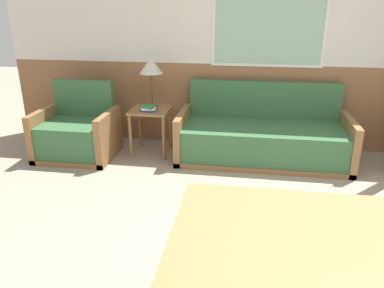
{
  "coord_description": "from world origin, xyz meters",
  "views": [
    {
      "loc": [
        -0.38,
        -2.21,
        1.83
      ],
      "look_at": [
        -0.89,
        1.03,
        0.57
      ],
      "focal_mm": 35.0,
      "sensor_mm": 36.0,
      "label": 1
    }
  ],
  "objects_px": {
    "side_table": "(151,118)",
    "table_lamp": "(151,66)",
    "armchair": "(77,135)",
    "dining_table": "(338,254)",
    "couch": "(262,138)"
  },
  "relations": [
    {
      "from": "armchair",
      "to": "side_table",
      "type": "height_order",
      "value": "armchair"
    },
    {
      "from": "couch",
      "to": "armchair",
      "type": "xyz_separation_m",
      "value": [
        -2.27,
        -0.25,
        0.01
      ]
    },
    {
      "from": "couch",
      "to": "dining_table",
      "type": "height_order",
      "value": "couch"
    },
    {
      "from": "side_table",
      "to": "table_lamp",
      "type": "relative_size",
      "value": 0.94
    },
    {
      "from": "armchair",
      "to": "table_lamp",
      "type": "distance_m",
      "value": 1.24
    },
    {
      "from": "table_lamp",
      "to": "dining_table",
      "type": "xyz_separation_m",
      "value": [
        1.66,
        -2.86,
        -0.39
      ]
    },
    {
      "from": "side_table",
      "to": "armchair",
      "type": "bearing_deg",
      "value": -164.55
    },
    {
      "from": "couch",
      "to": "side_table",
      "type": "distance_m",
      "value": 1.4
    },
    {
      "from": "couch",
      "to": "armchair",
      "type": "bearing_deg",
      "value": -173.74
    },
    {
      "from": "armchair",
      "to": "dining_table",
      "type": "height_order",
      "value": "armchair"
    },
    {
      "from": "table_lamp",
      "to": "dining_table",
      "type": "relative_size",
      "value": 0.38
    },
    {
      "from": "couch",
      "to": "armchair",
      "type": "relative_size",
      "value": 2.21
    },
    {
      "from": "armchair",
      "to": "side_table",
      "type": "relative_size",
      "value": 1.59
    },
    {
      "from": "armchair",
      "to": "table_lamp",
      "type": "xyz_separation_m",
      "value": [
        0.88,
        0.33,
        0.81
      ]
    },
    {
      "from": "armchair",
      "to": "side_table",
      "type": "xyz_separation_m",
      "value": [
        0.88,
        0.24,
        0.19
      ]
    }
  ]
}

